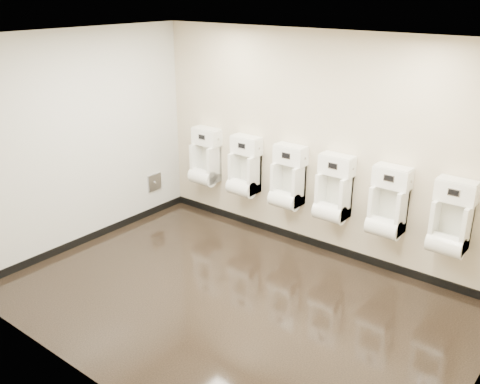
% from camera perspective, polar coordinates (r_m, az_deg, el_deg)
% --- Properties ---
extents(ground, '(5.00, 3.50, 0.00)m').
position_cam_1_polar(ground, '(6.04, -0.85, -11.57)').
color(ground, black).
rests_on(ground, ground).
extents(ceiling, '(5.00, 3.50, 0.00)m').
position_cam_1_polar(ceiling, '(5.10, -1.02, 15.93)').
color(ceiling, white).
extents(back_wall, '(5.00, 0.02, 2.80)m').
position_cam_1_polar(back_wall, '(6.79, 8.48, 4.98)').
color(back_wall, beige).
rests_on(back_wall, ground).
extents(front_wall, '(5.00, 0.02, 2.80)m').
position_cam_1_polar(front_wall, '(4.31, -15.84, -5.32)').
color(front_wall, beige).
rests_on(front_wall, ground).
extents(left_wall, '(0.02, 3.50, 2.80)m').
position_cam_1_polar(left_wall, '(7.19, -16.64, 5.21)').
color(left_wall, beige).
rests_on(left_wall, ground).
extents(tile_overlay_left, '(0.01, 3.50, 2.80)m').
position_cam_1_polar(tile_overlay_left, '(7.18, -16.61, 5.21)').
color(tile_overlay_left, silver).
rests_on(tile_overlay_left, ground).
extents(skirting_back, '(5.00, 0.02, 0.10)m').
position_cam_1_polar(skirting_back, '(7.27, 7.86, -5.31)').
color(skirting_back, black).
rests_on(skirting_back, ground).
extents(skirting_left, '(0.02, 3.50, 0.10)m').
position_cam_1_polar(skirting_left, '(7.64, -15.54, -4.57)').
color(skirting_left, black).
rests_on(skirting_left, ground).
extents(access_panel, '(0.04, 0.25, 0.25)m').
position_cam_1_polar(access_panel, '(8.15, -9.11, 1.04)').
color(access_panel, '#9E9EA3').
rests_on(access_panel, left_wall).
extents(urinal_0, '(0.44, 0.33, 0.82)m').
position_cam_1_polar(urinal_0, '(7.85, -3.74, 3.35)').
color(urinal_0, white).
rests_on(urinal_0, back_wall).
extents(urinal_1, '(0.44, 0.33, 0.82)m').
position_cam_1_polar(urinal_1, '(7.41, 0.46, 2.30)').
color(urinal_1, white).
rests_on(urinal_1, back_wall).
extents(urinal_2, '(0.44, 0.33, 0.82)m').
position_cam_1_polar(urinal_2, '(7.01, 5.11, 1.11)').
color(urinal_2, white).
rests_on(urinal_2, back_wall).
extents(urinal_3, '(0.44, 0.33, 0.82)m').
position_cam_1_polar(urinal_3, '(6.69, 9.92, -0.12)').
color(urinal_3, white).
rests_on(urinal_3, back_wall).
extents(urinal_4, '(0.44, 0.33, 0.82)m').
position_cam_1_polar(urinal_4, '(6.42, 15.49, -1.55)').
color(urinal_4, white).
rests_on(urinal_4, back_wall).
extents(urinal_5, '(0.44, 0.33, 0.82)m').
position_cam_1_polar(urinal_5, '(6.21, 21.55, -3.09)').
color(urinal_5, white).
rests_on(urinal_5, back_wall).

